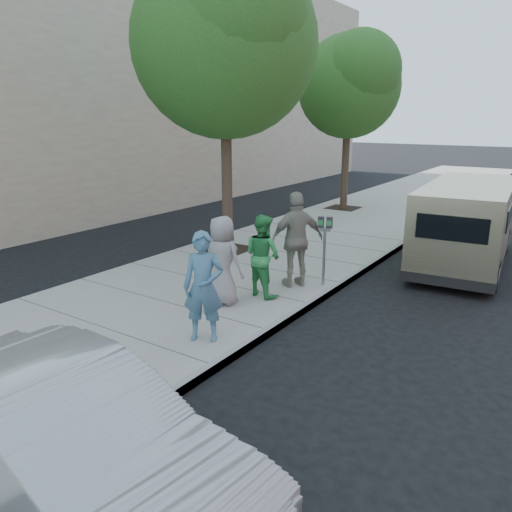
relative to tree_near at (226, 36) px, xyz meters
name	(u,v)px	position (x,y,z in m)	size (l,w,h in m)	color
ground	(247,296)	(2.25, -2.40, -5.55)	(120.00, 120.00, 0.00)	black
sidewalk	(210,284)	(1.25, -2.40, -5.47)	(5.00, 60.00, 0.15)	gray
curb_face	(307,306)	(3.69, -2.40, -5.47)	(0.12, 60.00, 0.16)	gray
tree_near	(226,36)	(0.00, 0.00, 0.00)	(4.62, 4.60, 7.53)	black
tree_far	(350,82)	(0.00, 7.60, -0.66)	(3.92, 3.80, 6.49)	black
parking_meter	(325,236)	(3.45, -1.24, -4.32)	(0.32, 0.20, 1.49)	gray
van	(467,222)	(5.52, 2.56, -4.45)	(2.29, 5.72, 2.08)	beige
sedan	(66,445)	(4.25, -8.22, -4.82)	(1.54, 4.42, 1.46)	#A4A8AB
person_officer	(204,287)	(3.07, -4.78, -4.49)	(0.66, 0.43, 1.80)	teal
person_green_shirt	(263,255)	(2.71, -2.50, -4.56)	(0.81, 0.63, 1.67)	green
person_gray_shirt	(222,261)	(2.32, -3.31, -4.53)	(0.84, 0.55, 1.72)	gray
person_striped_polo	(297,240)	(2.99, -1.63, -4.38)	(1.19, 0.50, 2.03)	gray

